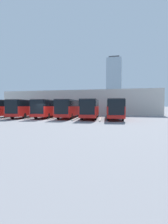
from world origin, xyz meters
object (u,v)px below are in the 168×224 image
at_px(bus_1, 91,108).
at_px(bus_4, 28,108).
at_px(bus_3, 49,108).
at_px(bus_0, 114,108).
at_px(bus_5, 11,108).
at_px(bus_2, 69,108).

xyz_separation_m(bus_1, bus_4, (12.15, 0.22, 0.00)).
relative_size(bus_1, bus_3, 1.00).
bearing_deg(bus_0, bus_1, -7.49).
bearing_deg(bus_0, bus_3, -9.74).
bearing_deg(bus_5, bus_4, 164.72).
distance_m(bus_0, bus_2, 8.11).
xyz_separation_m(bus_0, bus_3, (12.15, -0.48, 0.00)).
height_order(bus_0, bus_4, same).
bearing_deg(bus_5, bus_3, 173.53).
bearing_deg(bus_4, bus_0, 173.29).
height_order(bus_2, bus_3, same).
distance_m(bus_0, bus_4, 16.20).
height_order(bus_1, bus_2, same).
height_order(bus_0, bus_1, same).
distance_m(bus_2, bus_5, 12.15).
bearing_deg(bus_3, bus_1, 169.14).
xyz_separation_m(bus_1, bus_2, (4.05, -0.40, 0.00)).
distance_m(bus_1, bus_2, 4.07).
distance_m(bus_3, bus_5, 8.10).
bearing_deg(bus_3, bus_2, 171.43).
distance_m(bus_3, bus_4, 4.11).
xyz_separation_m(bus_1, bus_5, (16.20, -0.34, 0.00)).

